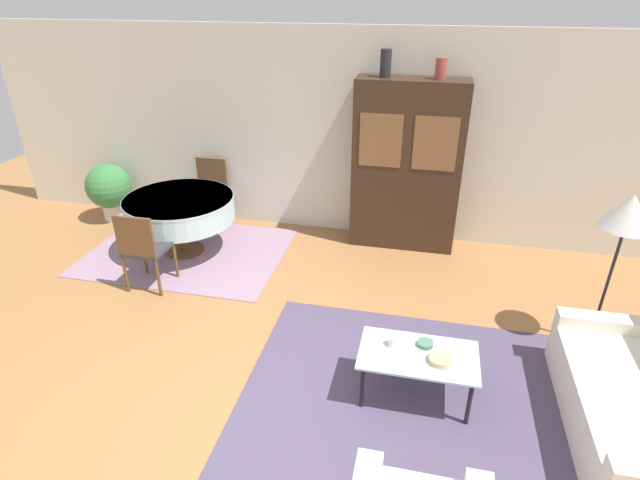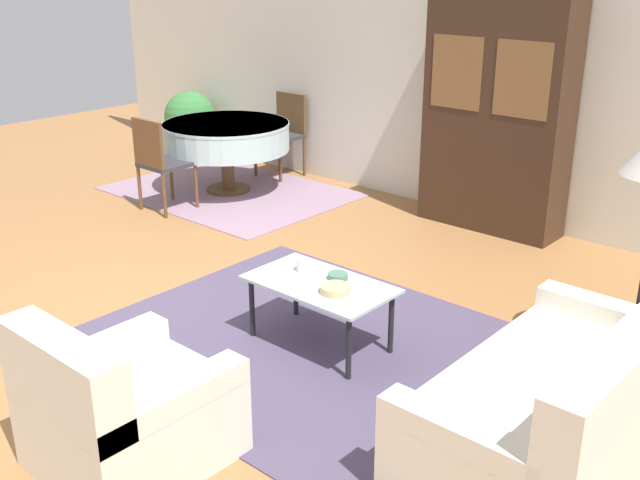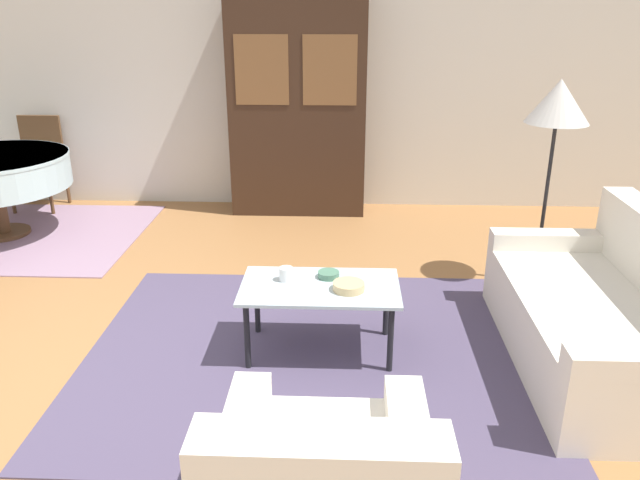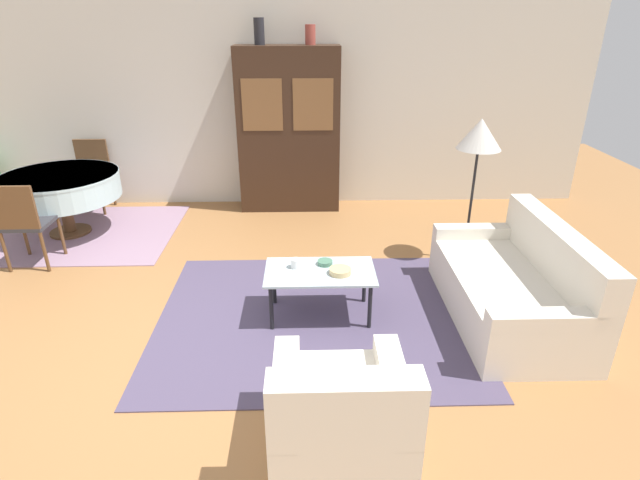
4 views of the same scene
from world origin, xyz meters
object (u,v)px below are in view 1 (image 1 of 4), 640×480
object	(u,v)px
dining_chair_far	(210,188)
potted_plant	(109,188)
bowl_small	(425,344)
dining_chair_near	(143,246)
vase_short	(441,68)
display_cabinet	(406,167)
coffee_table	(418,359)
dining_table	(180,209)
bowl	(441,359)
floor_lamp	(628,217)
cup	(393,341)
vase_tall	(386,63)

from	to	relation	value
dining_chair_far	potted_plant	xyz separation A→B (m)	(-1.49, -0.19, -0.05)
bowl_small	potted_plant	distance (m)	5.25
potted_plant	dining_chair_near	bearing A→B (deg)	-47.28
bowl_small	vase_short	world-z (taller)	vase_short
display_cabinet	potted_plant	xyz separation A→B (m)	(-4.21, -0.16, -0.58)
coffee_table	dining_table	distance (m)	3.64
dining_chair_far	bowl	xyz separation A→B (m)	(3.24, -2.90, -0.07)
coffee_table	floor_lamp	distance (m)	2.20
display_cabinet	floor_lamp	size ratio (longest dim) A/B	1.38
display_cabinet	floor_lamp	bearing A→B (deg)	-40.85
potted_plant	cup	bearing A→B (deg)	-30.88
coffee_table	bowl	distance (m)	0.20
display_cabinet	dining_chair_far	xyz separation A→B (m)	(-2.72, 0.03, -0.53)
bowl	vase_short	bearing A→B (deg)	94.28
bowl	display_cabinet	bearing A→B (deg)	100.06
dining_chair_near	bowl_small	world-z (taller)	dining_chair_near
display_cabinet	dining_table	xyz separation A→B (m)	(-2.72, -0.87, -0.46)
display_cabinet	bowl	world-z (taller)	display_cabinet
coffee_table	vase_short	size ratio (longest dim) A/B	4.06
dining_table	potted_plant	distance (m)	1.65
cup	bowl	size ratio (longest dim) A/B	0.45
coffee_table	vase_tall	xyz separation A→B (m)	(-0.67, 2.83, 1.90)
dining_chair_far	cup	distance (m)	3.98
dining_chair_near	floor_lamp	xyz separation A→B (m)	(4.71, 0.06, 0.80)
vase_short	potted_plant	size ratio (longest dim) A/B	0.28
vase_tall	cup	bearing A→B (deg)	-80.50
coffee_table	potted_plant	bearing A→B (deg)	149.68
dining_chair_near	floor_lamp	size ratio (longest dim) A/B	0.60
dining_chair_near	potted_plant	xyz separation A→B (m)	(-1.49, 1.61, -0.05)
coffee_table	floor_lamp	size ratio (longest dim) A/B	0.62
dining_chair_near	cup	bearing A→B (deg)	-19.05
dining_chair_far	potted_plant	distance (m)	1.50
dining_chair_far	cup	world-z (taller)	dining_chair_far
floor_lamp	cup	world-z (taller)	floor_lamp
cup	potted_plant	distance (m)	5.05
coffee_table	dining_chair_far	bearing A→B (deg)	137.06
vase_short	potted_plant	bearing A→B (deg)	-177.89
coffee_table	cup	xyz separation A→B (m)	(-0.21, 0.07, 0.09)
display_cabinet	vase_short	xyz separation A→B (m)	(0.30, 0.00, 1.19)
dining_table	bowl	world-z (taller)	dining_table
bowl_small	floor_lamp	bearing A→B (deg)	31.84
floor_lamp	bowl	distance (m)	2.07
dining_chair_near	bowl_small	size ratio (longest dim) A/B	7.06
coffee_table	dining_chair_near	size ratio (longest dim) A/B	1.02
vase_tall	bowl_small	bearing A→B (deg)	-75.07
dining_table	dining_chair_near	distance (m)	0.90
bowl	vase_tall	bearing A→B (deg)	106.37
display_cabinet	vase_tall	xyz separation A→B (m)	(-0.34, 0.00, 1.23)
vase_tall	potted_plant	size ratio (longest dim) A/B	0.37
dining_chair_near	dining_table	bearing A→B (deg)	90.00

